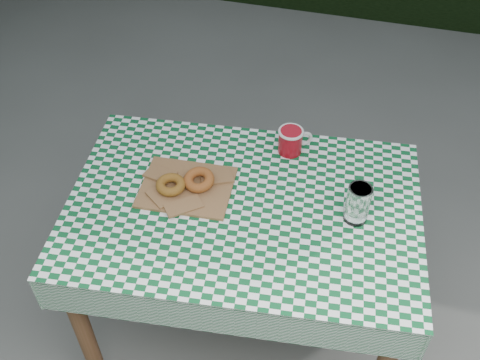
% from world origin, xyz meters
% --- Properties ---
extents(table, '(1.22, 0.88, 0.75)m').
position_xyz_m(table, '(-0.17, 0.17, 0.38)').
color(table, brown).
rests_on(table, ground).
extents(tablecloth, '(1.24, 0.90, 0.01)m').
position_xyz_m(tablecloth, '(-0.17, 0.17, 0.75)').
color(tablecloth, '#0B4B23').
rests_on(tablecloth, table).
extents(paper_bag, '(0.32, 0.26, 0.02)m').
position_xyz_m(paper_bag, '(-0.37, 0.20, 0.76)').
color(paper_bag, olive).
rests_on(paper_bag, tablecloth).
extents(bagel_front, '(0.10, 0.10, 0.03)m').
position_xyz_m(bagel_front, '(-0.42, 0.17, 0.79)').
color(bagel_front, brown).
rests_on(bagel_front, paper_bag).
extents(bagel_back, '(0.14, 0.14, 0.03)m').
position_xyz_m(bagel_back, '(-0.34, 0.22, 0.79)').
color(bagel_back, '#95461E').
rests_on(bagel_back, paper_bag).
extents(coffee_mug, '(0.23, 0.23, 0.10)m').
position_xyz_m(coffee_mug, '(-0.08, 0.47, 0.80)').
color(coffee_mug, maroon).
rests_on(coffee_mug, tablecloth).
extents(drinking_glass, '(0.09, 0.09, 0.14)m').
position_xyz_m(drinking_glass, '(0.19, 0.21, 0.82)').
color(drinking_glass, white).
rests_on(drinking_glass, tablecloth).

